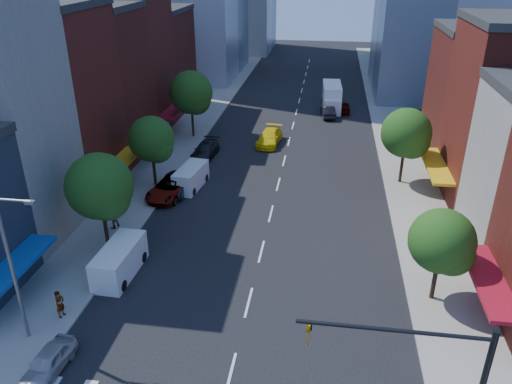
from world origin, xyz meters
The scene contains 26 objects.
ground centered at (0.00, 0.00, 0.00)m, with size 220.00×220.00×0.00m, color black.
sidewalk_left centered at (-12.50, 40.00, 0.07)m, with size 5.00×120.00×0.15m, color gray.
sidewalk_right centered at (12.50, 40.00, 0.07)m, with size 5.00×120.00×0.15m, color gray.
bldg_left_2 centered at (-21.00, 20.50, 8.00)m, with size 12.00×9.00×16.00m, color maroon.
bldg_left_3 centered at (-21.00, 29.00, 7.50)m, with size 12.00×8.00×15.00m, color #581A16.
bldg_left_4 centered at (-21.00, 37.50, 8.50)m, with size 12.00×9.00×17.00m, color maroon.
bldg_left_5 centered at (-21.00, 47.00, 6.50)m, with size 12.00×10.00×13.00m, color #581A16.
bldg_right_3 centered at (21.00, 34.00, 6.50)m, with size 12.00×10.00×13.00m, color #581A16.
streetlight centered at (-11.81, 1.00, 5.28)m, with size 2.25×0.25×9.00m.
tree_left_near centered at (-11.35, 10.92, 4.87)m, with size 4.80×4.80×7.30m.
tree_left_mid centered at (-11.35, 21.92, 4.53)m, with size 4.20×4.20×6.65m.
tree_left_far centered at (-11.35, 35.92, 5.20)m, with size 5.00×5.00×7.75m.
tree_right_near centered at (11.65, 7.92, 4.19)m, with size 4.00×4.00×6.20m.
tree_right_far centered at (11.65, 25.92, 4.86)m, with size 4.60×4.60×7.20m.
parked_car_front centered at (-9.50, -1.24, 0.65)m, with size 1.54×3.82×1.30m, color #A09FA4.
parked_car_second centered at (-9.06, 21.09, 0.78)m, with size 1.66×4.76×1.57m, color black.
parked_car_third centered at (-9.50, 20.11, 0.81)m, with size 2.70×5.85×1.62m, color #999999.
parked_car_rear centered at (-8.56, 29.96, 0.75)m, with size 2.12×5.20×1.51m, color black.
cargo_van_near centered at (-9.20, 7.67, 1.07)m, with size 2.25×5.15×2.16m.
cargo_van_far centered at (-8.09, 22.12, 0.99)m, with size 2.47×4.91×2.01m.
taxi centered at (-2.18, 34.87, 0.82)m, with size 2.29×5.63×1.63m, color yellow.
traffic_car_oncoming centered at (4.32, 46.37, 0.75)m, with size 1.59×4.55×1.50m, color black.
traffic_car_far centered at (6.44, 48.90, 0.70)m, with size 1.66×4.12×1.40m, color #999999.
box_truck centered at (4.74, 50.58, 1.56)m, with size 2.84×8.31×3.30m.
pedestrian_near centered at (-10.95, 2.90, 1.05)m, with size 0.65×0.43×1.80m, color #999999.
pedestrian_far centered at (-12.13, 13.60, 1.14)m, with size 0.96×0.75×1.98m, color #999999.
Camera 1 is at (4.14, -19.08, 20.07)m, focal length 35.00 mm.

